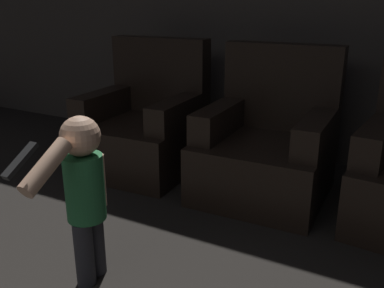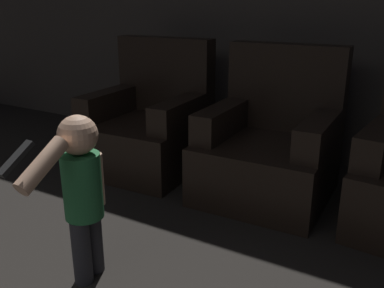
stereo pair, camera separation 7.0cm
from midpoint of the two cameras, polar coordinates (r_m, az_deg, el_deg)
armchair_left at (r=3.38m, az=-5.16°, el=2.40°), size 0.85×0.87×0.99m
armchair_middle at (r=2.93m, az=11.08°, el=-0.42°), size 0.83×0.85×0.99m
person_toddler at (r=1.99m, az=-13.60°, el=-5.55°), size 0.18×0.56×0.81m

